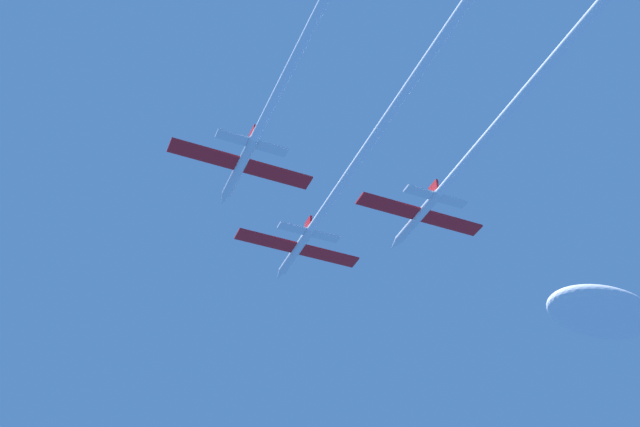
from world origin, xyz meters
The scene contains 4 objects.
jet_lead centered at (-0.06, -13.62, -0.65)m, with size 15.92×49.27×2.64m.
jet_left_wing centered at (-11.40, -26.66, -0.61)m, with size 15.92×51.61×2.64m.
jet_right_wing centered at (10.87, -27.95, -0.38)m, with size 15.92×55.29×2.64m.
cloud_wispy centered at (50.81, 2.75, 3.68)m, with size 18.92×10.41×6.62m, color white.
Camera 1 is at (-26.85, -70.52, -54.74)m, focal length 41.74 mm.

